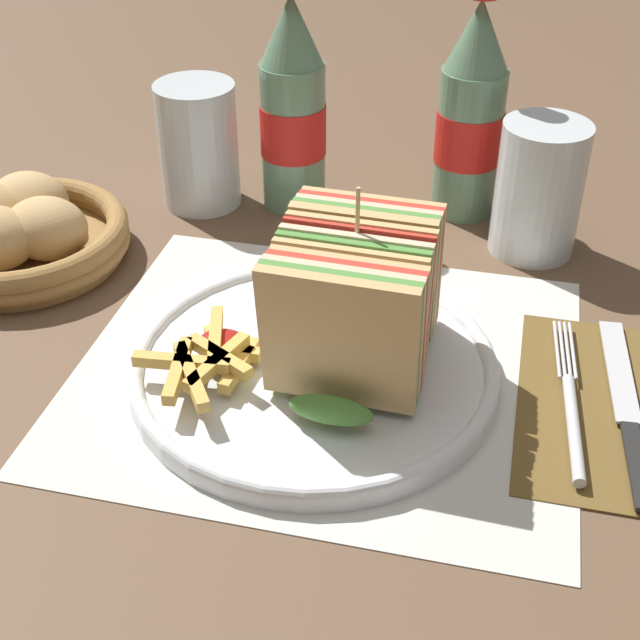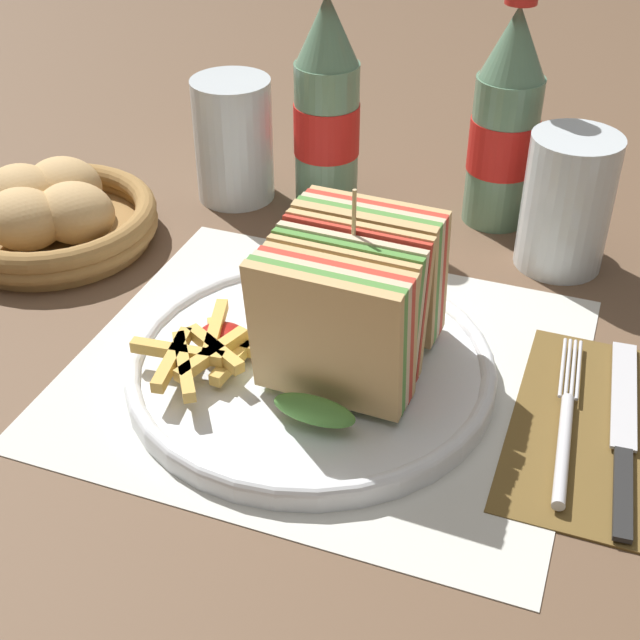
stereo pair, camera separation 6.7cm
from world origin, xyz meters
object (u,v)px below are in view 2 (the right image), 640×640
at_px(club_sandwich, 350,305).
at_px(glass_far, 234,140).
at_px(plate_main, 311,366).
at_px(glass_near, 567,202).
at_px(fork, 565,430).
at_px(knife, 624,432).
at_px(bread_basket, 51,216).
at_px(coke_bottle_near, 327,109).
at_px(coke_bottle_far, 505,124).

bearing_deg(club_sandwich, glass_far, 129.70).
distance_m(plate_main, glass_near, 0.28).
distance_m(fork, knife, 0.04).
xyz_separation_m(club_sandwich, glass_far, (-0.21, 0.25, -0.01)).
height_order(club_sandwich, glass_far, club_sandwich).
distance_m(plate_main, knife, 0.23).
bearing_deg(glass_far, bread_basket, -130.72).
xyz_separation_m(coke_bottle_near, glass_far, (-0.09, -0.02, -0.04)).
bearing_deg(club_sandwich, coke_bottle_near, 113.20).
xyz_separation_m(club_sandwich, coke_bottle_near, (-0.12, 0.27, 0.03)).
relative_size(plate_main, club_sandwich, 1.75).
bearing_deg(knife, coke_bottle_far, 113.08).
relative_size(fork, knife, 0.88).
bearing_deg(plate_main, knife, 2.83).
bearing_deg(coke_bottle_far, fork, -70.03).
xyz_separation_m(plate_main, knife, (0.23, 0.01, -0.00)).
bearing_deg(glass_far, club_sandwich, -50.30).
relative_size(coke_bottle_near, bread_basket, 1.19).
bearing_deg(bread_basket, coke_bottle_near, 37.32).
distance_m(plate_main, bread_basket, 0.32).
height_order(fork, coke_bottle_near, coke_bottle_near).
relative_size(plate_main, coke_bottle_far, 1.20).
relative_size(knife, glass_far, 1.67).
bearing_deg(club_sandwich, coke_bottle_far, 79.83).
xyz_separation_m(glass_near, bread_basket, (-0.45, -0.12, -0.04)).
bearing_deg(fork, glass_near, 94.89).
distance_m(club_sandwich, glass_near, 0.26).
relative_size(plate_main, coke_bottle_near, 1.20).
bearing_deg(club_sandwich, fork, -2.49).
xyz_separation_m(plate_main, coke_bottle_far, (0.08, 0.30, 0.09)).
bearing_deg(plate_main, club_sandwich, 6.46).
height_order(club_sandwich, bread_basket, club_sandwich).
bearing_deg(coke_bottle_near, glass_far, -167.51).
height_order(plate_main, bread_basket, bread_basket).
xyz_separation_m(glass_far, bread_basket, (-0.12, -0.14, -0.04)).
bearing_deg(glass_near, glass_far, 176.64).
distance_m(knife, glass_near, 0.24).
relative_size(coke_bottle_near, glass_far, 1.88).
distance_m(knife, coke_bottle_far, 0.33).
bearing_deg(plate_main, glass_near, 56.89).
relative_size(coke_bottle_far, bread_basket, 1.19).
bearing_deg(club_sandwich, bread_basket, 162.33).
xyz_separation_m(knife, glass_far, (-0.41, 0.24, 0.06)).
bearing_deg(glass_far, knife, -30.66).
relative_size(glass_near, bread_basket, 0.63).
distance_m(glass_near, bread_basket, 0.47).
distance_m(fork, bread_basket, 0.51).
bearing_deg(bread_basket, club_sandwich, -17.67).
relative_size(fork, bread_basket, 0.93).
bearing_deg(coke_bottle_far, glass_near, -41.70).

